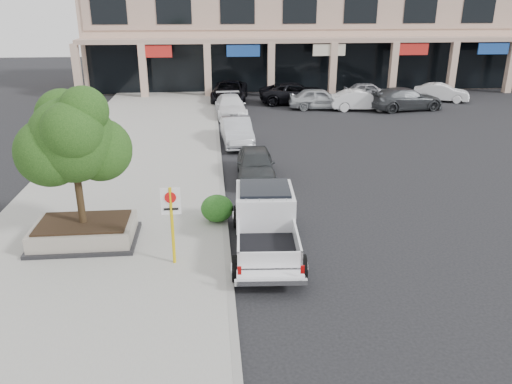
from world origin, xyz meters
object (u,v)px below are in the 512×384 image
Objects in this scene: curb_car_b at (237,131)px; curb_car_c at (231,106)px; lot_car_c at (405,99)px; pickup_truck at (266,225)px; planter_tree at (78,139)px; lot_car_a at (320,99)px; lot_car_f at (441,92)px; lot_car_b at (361,100)px; no_parking_sign at (172,215)px; planter at (85,232)px; curb_car_d at (230,91)px; lot_car_e at (369,91)px; curb_car_a at (256,164)px; lot_car_d at (296,93)px.

curb_car_b is 0.89× the size of curb_car_c.
curb_car_b is at bearing 112.74° from lot_car_c.
lot_car_c reaches higher than curb_car_c.
planter_tree is at bearing 173.51° from pickup_truck.
lot_car_a reaches higher than curb_car_b.
curb_car_c is 1.17× the size of lot_car_f.
no_parking_sign is at bearing 153.94° from lot_car_b.
pickup_truck is (5.59, -0.82, 0.38)m from planter.
curb_car_d is at bearing 85.76° from curb_car_c.
lot_car_b is (14.59, 19.68, 0.23)m from planter.
curb_car_c is 0.86× the size of curb_car_d.
planter_tree is at bearing 127.59° from lot_car_c.
planter_tree is 6.11m from pickup_truck.
lot_car_b is 0.80× the size of lot_car_c.
planter is 23.46m from lot_car_a.
curb_car_d is (5.55, 23.83, 0.29)m from planter.
lot_car_e is (1.78, 3.84, -0.03)m from lot_car_b.
curb_car_c is at bearing 119.94° from lot_car_e.
lot_car_a reaches higher than lot_car_b.
lot_car_c reaches higher than curb_car_b.
curb_car_b is at bearing -84.00° from curb_car_d.
curb_car_d is 1.27× the size of lot_car_a.
lot_car_a is (6.23, -3.54, -0.03)m from curb_car_d.
lot_car_c is at bearing -13.13° from curb_car_d.
curb_car_a is at bearing 128.97° from lot_car_c.
lot_car_f is at bearing -66.29° from lot_car_b.
pickup_truck is at bearing 167.83° from lot_car_d.
pickup_truck is at bearing -83.21° from curb_car_d.
planter_tree is at bearing -117.65° from curb_car_b.
curb_car_a is 0.91× the size of lot_car_a.
lot_car_c is at bearing 2.32° from curb_car_c.
planter_tree is at bearing 159.95° from lot_car_f.
planter is at bearing -117.90° from curb_car_b.
curb_car_a is at bearing -90.13° from curb_car_c.
lot_car_a is 2.60m from lot_car_d.
curb_car_c is (-0.21, 19.23, -0.17)m from pickup_truck.
curb_car_d is 10.82m from lot_car_e.
planter_tree is 24.80m from lot_car_d.
lot_car_a is at bearing 77.25° from pickup_truck.
no_parking_sign is 0.58× the size of curb_car_a.
curb_car_d reaches higher than lot_car_f.
curb_car_d is (0.15, 12.32, 0.07)m from curb_car_b.
lot_car_b is (2.81, -0.60, -0.04)m from lot_car_a.
lot_car_c is at bearing -91.67° from lot_car_b.
no_parking_sign is 25.78m from lot_car_c.
curb_car_b is 16.27m from lot_car_e.
pickup_truck is at bearing -91.79° from curb_car_c.
pickup_truck is 12.33m from curb_car_b.
curb_car_a is 0.72× the size of lot_car_d.
pickup_truck is 1.15× the size of curb_car_c.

